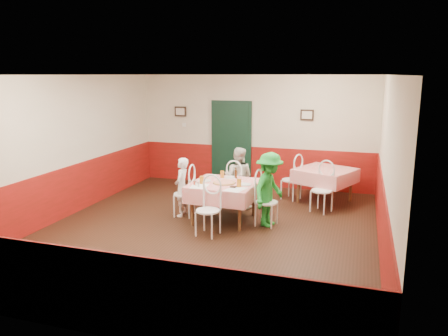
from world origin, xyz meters
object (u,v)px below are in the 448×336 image
(chair_near, at_px, (208,211))
(chair_second_a, at_px, (291,180))
(chair_far, at_px, (237,188))
(diner_left, at_px, (182,187))
(main_table, at_px, (224,202))
(chair_second_b, at_px, (322,191))
(glass_c, at_px, (222,174))
(glass_a, at_px, (202,180))
(glass_b, at_px, (239,183))
(chair_left, at_px, (184,194))
(wallet, at_px, (233,187))
(second_table, at_px, (325,186))
(diner_far, at_px, (238,178))
(beer_bottle, at_px, (236,173))
(pizza, at_px, (224,183))
(diner_right, at_px, (269,190))
(chair_right, at_px, (266,202))

(chair_near, bearing_deg, chair_second_a, 77.04)
(chair_far, distance_m, diner_left, 1.25)
(main_table, xyz_separation_m, chair_second_b, (1.76, 1.13, 0.08))
(glass_c, distance_m, diner_left, 0.85)
(glass_a, bearing_deg, diner_left, 154.96)
(glass_b, bearing_deg, chair_left, 168.11)
(chair_far, relative_size, chair_near, 1.00)
(chair_near, bearing_deg, wallet, 69.53)
(second_table, height_order, diner_far, diner_far)
(second_table, height_order, beer_bottle, beer_bottle)
(beer_bottle, bearing_deg, chair_near, -96.52)
(glass_c, bearing_deg, chair_left, -152.54)
(chair_far, bearing_deg, glass_b, 116.28)
(chair_second_b, distance_m, glass_c, 2.10)
(chair_near, relative_size, glass_a, 6.00)
(glass_b, xyz_separation_m, beer_bottle, (-0.25, 0.64, 0.02))
(chair_far, distance_m, diner_far, 0.21)
(glass_a, xyz_separation_m, glass_c, (0.22, 0.60, -0.00))
(chair_left, height_order, chair_second_a, same)
(pizza, bearing_deg, chair_near, -93.33)
(chair_left, bearing_deg, glass_a, 60.55)
(second_table, bearing_deg, diner_right, -114.32)
(chair_left, bearing_deg, diner_left, -94.22)
(pizza, relative_size, glass_b, 2.74)
(chair_far, distance_m, chair_second_b, 1.76)
(chair_second_b, distance_m, diner_far, 1.76)
(chair_second_a, bearing_deg, chair_second_b, 69.02)
(main_table, distance_m, beer_bottle, 0.65)
(chair_near, xyz_separation_m, glass_a, (-0.35, 0.64, 0.38))
(pizza, bearing_deg, wallet, -44.20)
(main_table, xyz_separation_m, beer_bottle, (0.12, 0.41, 0.48))
(pizza, relative_size, wallet, 3.77)
(diner_left, height_order, diner_far, diner_far)
(diner_far, relative_size, diner_right, 0.93)
(diner_far, bearing_deg, chair_second_a, -135.09)
(chair_far, height_order, chair_second_b, same)
(chair_second_b, distance_m, diner_right, 1.47)
(chair_near, distance_m, beer_bottle, 1.34)
(pizza, bearing_deg, second_table, 47.83)
(chair_second_b, bearing_deg, wallet, -112.33)
(chair_right, xyz_separation_m, pizza, (-0.83, -0.02, 0.32))
(chair_far, height_order, chair_second_a, same)
(chair_left, xyz_separation_m, glass_b, (1.21, -0.26, 0.39))
(diner_right, bearing_deg, second_table, -9.18)
(chair_left, relative_size, chair_far, 1.00)
(main_table, relative_size, glass_a, 8.13)
(wallet, bearing_deg, chair_second_a, 73.11)
(second_table, distance_m, diner_far, 2.01)
(chair_far, xyz_separation_m, chair_second_a, (0.98, 1.03, 0.00))
(chair_right, xyz_separation_m, beer_bottle, (-0.73, 0.44, 0.41))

